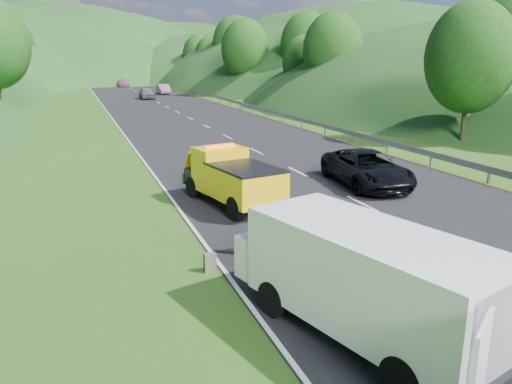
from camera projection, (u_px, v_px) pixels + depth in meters
name	position (u px, v px, depth m)	size (l,w,h in m)	color
ground	(347.00, 250.00, 14.93)	(320.00, 320.00, 0.00)	#38661E
road_surface	(178.00, 112.00, 52.18)	(14.00, 200.00, 0.02)	black
guardrail	(213.00, 101.00, 65.93)	(0.06, 140.00, 1.52)	gray
tree_line_right	(280.00, 95.00, 76.95)	(14.00, 140.00, 14.00)	#24591A
hills_backdrop	(122.00, 78.00, 139.17)	(201.00, 288.60, 44.00)	#2D5B23
tow_truck	(232.00, 177.00, 19.22)	(2.87, 5.46, 2.23)	black
white_van	(363.00, 276.00, 10.00)	(4.51, 7.10, 2.34)	black
woman	(262.00, 256.00, 14.46)	(0.56, 0.41, 1.53)	white
child	(289.00, 275.00, 13.21)	(0.55, 0.43, 1.12)	#C9BC6B
suitcase	(210.00, 262.00, 13.35)	(0.32, 0.18, 0.52)	#50513D
spare_tire	(473.00, 354.00, 9.67)	(0.73, 0.73, 0.20)	black
passing_suv	(366.00, 185.00, 22.42)	(2.54, 5.50, 1.53)	black
dist_car_a	(147.00, 99.00, 68.49)	(1.82, 4.53, 1.54)	#535157
dist_car_b	(164.00, 94.00, 77.42)	(1.63, 4.67, 1.54)	#754E5A
dist_car_c	(123.00, 87.00, 96.43)	(1.99, 4.89, 1.42)	#964B69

